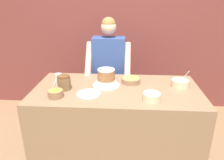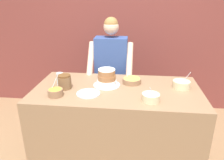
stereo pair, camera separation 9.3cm
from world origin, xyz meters
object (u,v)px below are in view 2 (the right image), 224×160
stoneware_jar (65,82)px  drinking_glass (60,79)px  person_baker (111,68)px  cake (107,78)px  frosting_bowl_pink (181,84)px  frosting_bowl_white (151,97)px  ceramic_plate (88,93)px  frosting_bowl_yellow (132,80)px  frosting_bowl_orange (55,92)px

stoneware_jar → drinking_glass: bearing=131.5°
person_baker → cake: bearing=-88.3°
person_baker → frosting_bowl_pink: size_ratio=8.89×
frosting_bowl_white → ceramic_plate: frosting_bowl_white is taller
stoneware_jar → frosting_bowl_pink: bearing=6.7°
cake → frosting_bowl_yellow: (0.27, 0.10, -0.05)m
person_baker → frosting_bowl_yellow: bearing=-58.9°
person_baker → frosting_bowl_pink: (0.81, -0.56, 0.03)m
frosting_bowl_orange → drinking_glass: bearing=99.7°
frosting_bowl_white → ceramic_plate: bearing=171.7°
frosting_bowl_orange → frosting_bowl_white: bearing=-0.7°
frosting_bowl_pink → frosting_bowl_yellow: frosting_bowl_pink is taller
person_baker → frosting_bowl_white: bearing=-62.4°
cake → frosting_bowl_white: bearing=-35.9°
person_baker → drinking_glass: (-0.50, -0.61, 0.05)m
frosting_bowl_orange → drinking_glass: 0.29m
frosting_bowl_yellow → drinking_glass: frosting_bowl_yellow is taller
drinking_glass → stoneware_jar: stoneware_jar is taller
person_baker → cake: size_ratio=5.55×
frosting_bowl_pink → ceramic_plate: size_ratio=0.76×
frosting_bowl_yellow → stoneware_jar: 0.74m
frosting_bowl_pink → drinking_glass: (-1.31, -0.05, 0.03)m
ceramic_plate → frosting_bowl_yellow: bearing=38.7°
frosting_bowl_white → frosting_bowl_pink: bearing=45.6°
person_baker → frosting_bowl_yellow: person_baker is taller
cake → ceramic_plate: cake is taller
cake → frosting_bowl_pink: 0.80m
ceramic_plate → stoneware_jar: stoneware_jar is taller
frosting_bowl_pink → frosting_bowl_orange: bearing=-165.0°
person_baker → frosting_bowl_pink: person_baker is taller
ceramic_plate → stoneware_jar: bearing=157.5°
frosting_bowl_yellow → cake: bearing=-160.0°
person_baker → drinking_glass: bearing=-129.2°
cake → frosting_bowl_white: 0.56m
frosting_bowl_orange → frosting_bowl_yellow: (0.73, 0.42, -0.01)m
frosting_bowl_pink → ceramic_plate: frosting_bowl_pink is taller
person_baker → frosting_bowl_pink: 0.99m
cake → ceramic_plate: bearing=-122.6°
ceramic_plate → stoneware_jar: (-0.28, 0.11, 0.07)m
frosting_bowl_orange → ceramic_plate: bearing=14.2°
person_baker → frosting_bowl_yellow: 0.56m
drinking_glass → frosting_bowl_white: bearing=-17.1°
frosting_bowl_white → frosting_bowl_pink: (0.34, 0.35, 0.00)m
frosting_bowl_orange → stoneware_jar: frosting_bowl_orange is taller
frosting_bowl_pink → ceramic_plate: bearing=-164.8°
cake → frosting_bowl_orange: cake is taller
ceramic_plate → frosting_bowl_white: bearing=-8.3°
frosting_bowl_pink → drinking_glass: size_ratio=1.32×
cake → frosting_bowl_pink: bearing=1.3°
frosting_bowl_pink → frosting_bowl_yellow: size_ratio=0.87×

